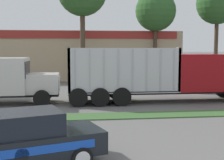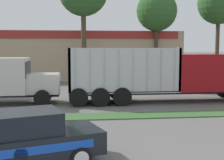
# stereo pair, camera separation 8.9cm
# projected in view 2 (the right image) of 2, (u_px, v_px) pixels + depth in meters

# --- Properties ---
(grass_verge) EXTENTS (120.00, 1.53, 0.06)m
(grass_verge) POSITION_uv_depth(u_px,v_px,m) (99.00, 116.00, 16.00)
(grass_verge) COLOR #3D6633
(grass_verge) RESTS_ON ground_plane
(centre_line_4) EXTENTS (2.40, 0.14, 0.01)m
(centre_line_4) POSITION_uv_depth(u_px,v_px,m) (52.00, 102.00, 20.39)
(centre_line_4) COLOR yellow
(centre_line_4) RESTS_ON ground_plane
(centre_line_5) EXTENTS (2.40, 0.14, 0.01)m
(centre_line_5) POSITION_uv_depth(u_px,v_px,m) (133.00, 100.00, 21.02)
(centre_line_5) COLOR yellow
(centre_line_5) RESTS_ON ground_plane
(centre_line_6) EXTENTS (2.40, 0.14, 0.01)m
(centre_line_6) POSITION_uv_depth(u_px,v_px,m) (210.00, 99.00, 21.65)
(centre_line_6) COLOR yellow
(centre_line_6) RESTS_ON ground_plane
(dump_truck_trail) EXTENTS (12.30, 2.85, 3.59)m
(dump_truck_trail) POSITION_uv_depth(u_px,v_px,m) (177.00, 77.00, 20.57)
(dump_truck_trail) COLOR black
(dump_truck_trail) RESTS_ON ground_plane
(rally_car) EXTENTS (4.73, 3.06, 1.70)m
(rally_car) POSITION_uv_depth(u_px,v_px,m) (25.00, 138.00, 9.23)
(rally_car) COLOR black
(rally_car) RESTS_ON ground_plane
(store_building_backdrop) EXTENTS (28.24, 12.10, 5.39)m
(store_building_backdrop) POSITION_uv_depth(u_px,v_px,m) (57.00, 55.00, 38.59)
(store_building_backdrop) COLOR tan
(store_building_backdrop) RESTS_ON ground_plane
(tree_behind_far_right) EXTENTS (4.31, 4.31, 10.71)m
(tree_behind_far_right) POSITION_uv_depth(u_px,v_px,m) (157.00, 7.00, 33.06)
(tree_behind_far_right) COLOR #473828
(tree_behind_far_right) RESTS_ON ground_plane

